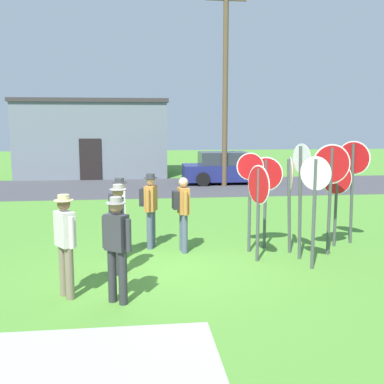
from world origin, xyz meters
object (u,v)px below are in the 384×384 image
object	(u,v)px
utility_pole	(225,84)
stop_sign_leaning_left	(258,196)
stop_sign_center_cluster	(290,188)
stop_sign_rear_left	(353,173)
person_holding_notes	(119,224)
person_in_dark_shirt	(117,244)
person_with_sunhat	(119,212)
stop_sign_far_back	(250,187)
person_in_blue	(150,205)
stop_sign_tallest	(337,190)
person_near_signs	(65,240)
parked_car_on_street	(227,169)
stop_sign_leaning_right	(265,186)
stop_sign_low_front	(301,183)
stop_sign_nearest	(315,194)
stop_sign_rear_right	(331,179)
person_on_left	(182,209)

from	to	relation	value
utility_pole	stop_sign_leaning_left	world-z (taller)	utility_pole
utility_pole	stop_sign_center_cluster	xyz separation A→B (m)	(-0.66, -11.09, -3.13)
stop_sign_rear_left	person_holding_notes	distance (m)	5.72
utility_pole	person_in_dark_shirt	distance (m)	14.72
stop_sign_leaning_left	person_with_sunhat	world-z (taller)	stop_sign_leaning_left
stop_sign_far_back	person_in_blue	xyz separation A→B (m)	(-2.21, 0.57, -0.47)
stop_sign_rear_left	stop_sign_tallest	size ratio (longest dim) A/B	1.25
stop_sign_rear_left	stop_sign_center_cluster	world-z (taller)	stop_sign_rear_left
stop_sign_rear_left	person_near_signs	distance (m)	6.88
stop_sign_leaning_left	person_with_sunhat	xyz separation A→B (m)	(-2.87, 0.56, -0.38)
stop_sign_rear_left	stop_sign_tallest	world-z (taller)	stop_sign_rear_left
utility_pole	person_with_sunhat	xyz separation A→B (m)	(-4.39, -11.08, -3.59)
parked_car_on_street	person_near_signs	world-z (taller)	person_near_signs
stop_sign_rear_left	person_near_signs	world-z (taller)	stop_sign_rear_left
utility_pole	person_near_signs	xyz separation A→B (m)	(-5.19, -13.25, -3.62)
stop_sign_leaning_right	stop_sign_far_back	distance (m)	0.50
stop_sign_leaning_right	person_in_dark_shirt	world-z (taller)	stop_sign_leaning_right
stop_sign_leaning_left	stop_sign_rear_left	size ratio (longest dim) A/B	0.82
stop_sign_low_front	parked_car_on_street	bearing A→B (deg)	85.99
stop_sign_nearest	stop_sign_rear_left	size ratio (longest dim) A/B	0.91
stop_sign_leaning_left	stop_sign_tallest	xyz separation A→B (m)	(2.12, 0.96, -0.05)
parked_car_on_street	stop_sign_leaning_right	size ratio (longest dim) A/B	2.03
stop_sign_tallest	person_in_dark_shirt	size ratio (longest dim) A/B	1.14
stop_sign_low_front	person_in_blue	bearing A→B (deg)	157.46
parked_car_on_street	utility_pole	bearing A→B (deg)	-107.69
parked_car_on_street	person_in_dark_shirt	bearing A→B (deg)	-107.68
stop_sign_rear_right	person_on_left	distance (m)	3.30
person_in_blue	stop_sign_low_front	bearing A→B (deg)	-22.54
stop_sign_rear_left	stop_sign_nearest	bearing A→B (deg)	-132.57
stop_sign_leaning_left	person_near_signs	world-z (taller)	stop_sign_leaning_left
stop_sign_rear_left	stop_sign_low_front	bearing A→B (deg)	-146.42
person_with_sunhat	person_near_signs	bearing A→B (deg)	-110.15
utility_pole	stop_sign_far_back	bearing A→B (deg)	-97.89
stop_sign_leaning_right	person_with_sunhat	distance (m)	3.37
person_with_sunhat	stop_sign_rear_left	bearing A→B (deg)	6.13
stop_sign_rear_left	stop_sign_center_cluster	size ratio (longest dim) A/B	1.14
utility_pole	person_in_blue	world-z (taller)	utility_pole
person_on_left	person_in_dark_shirt	distance (m)	3.15
person_holding_notes	person_near_signs	world-z (taller)	same
stop_sign_rear_left	stop_sign_far_back	bearing A→B (deg)	-171.37
stop_sign_low_front	person_in_dark_shirt	bearing A→B (deg)	-151.90
stop_sign_center_cluster	person_near_signs	bearing A→B (deg)	-154.55
utility_pole	stop_sign_low_front	bearing A→B (deg)	-92.96
utility_pole	stop_sign_center_cluster	world-z (taller)	utility_pole
person_on_left	person_holding_notes	size ratio (longest dim) A/B	0.97
stop_sign_low_front	stop_sign_center_cluster	world-z (taller)	stop_sign_low_front
stop_sign_nearest	person_holding_notes	distance (m)	3.85
person_in_dark_shirt	person_in_blue	distance (m)	3.35
person_on_left	stop_sign_leaning_left	bearing A→B (deg)	-30.93
stop_sign_tallest	stop_sign_rear_left	bearing A→B (deg)	22.50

